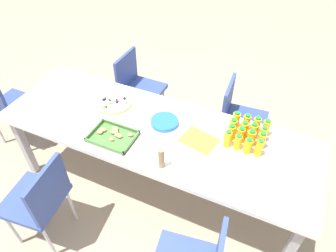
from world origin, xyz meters
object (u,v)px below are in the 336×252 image
at_px(chair_end, 6,105).
at_px(juice_bottle_4, 263,135).
at_px(chair_near_right, 137,85).
at_px(juice_bottle_6, 244,129).
at_px(juice_bottle_1, 256,125).
at_px(chair_far_right, 40,198).
at_px(chair_near_left, 238,115).
at_px(juice_bottle_7, 233,127).
at_px(juice_bottle_11, 231,132).
at_px(paper_folder, 199,140).
at_px(juice_bottle_15, 228,139).
at_px(juice_bottle_2, 246,122).
at_px(juice_bottle_14, 238,142).
at_px(juice_bottle_13, 248,146).
at_px(snack_tray, 113,136).
at_px(party_table, 155,134).
at_px(juice_bottle_5, 253,131).
at_px(juice_bottle_10, 241,135).
at_px(juice_bottle_8, 261,141).
at_px(juice_bottle_0, 266,128).
at_px(napkin_stack, 281,166).
at_px(juice_bottle_3, 236,120).
at_px(juice_bottle_12, 259,148).
at_px(cardboard_tube, 161,158).
at_px(fruit_pizza, 114,103).
at_px(plate_stack, 164,122).

distance_m(chair_end, juice_bottle_4, 2.40).
height_order(chair_near_right, juice_bottle_6, juice_bottle_6).
bearing_deg(juice_bottle_1, chair_far_right, 39.99).
bearing_deg(chair_near_left, juice_bottle_7, 1.15).
distance_m(juice_bottle_11, paper_folder, 0.24).
relative_size(juice_bottle_4, paper_folder, 0.54).
bearing_deg(juice_bottle_1, paper_folder, 36.43).
xyz_separation_m(juice_bottle_4, juice_bottle_15, (0.22, 0.15, 0.00)).
height_order(juice_bottle_2, juice_bottle_14, juice_bottle_2).
distance_m(juice_bottle_13, snack_tray, 0.99).
distance_m(party_table, juice_bottle_5, 0.75).
bearing_deg(juice_bottle_13, juice_bottle_10, -48.53).
distance_m(juice_bottle_4, juice_bottle_10, 0.17).
relative_size(chair_far_right, juice_bottle_6, 5.78).
xyz_separation_m(party_table, juice_bottle_14, (-0.63, -0.07, 0.12)).
bearing_deg(juice_bottle_8, juice_bottle_11, -0.63).
xyz_separation_m(juice_bottle_0, juice_bottle_10, (0.15, 0.14, -0.01)).
bearing_deg(juice_bottle_4, juice_bottle_6, 2.95).
xyz_separation_m(juice_bottle_6, juice_bottle_14, (0.01, 0.14, -0.01)).
bearing_deg(juice_bottle_11, juice_bottle_0, -147.13).
height_order(chair_near_right, snack_tray, chair_near_right).
relative_size(juice_bottle_11, napkin_stack, 0.89).
bearing_deg(party_table, juice_bottle_15, -173.52).
bearing_deg(juice_bottle_3, juice_bottle_10, 117.89).
xyz_separation_m(juice_bottle_12, juice_bottle_15, (0.22, 0.00, -0.00)).
bearing_deg(juice_bottle_0, juice_bottle_15, 44.99).
bearing_deg(juice_bottle_8, juice_bottle_2, -46.46).
height_order(chair_near_right, paper_folder, chair_near_right).
bearing_deg(chair_end, paper_folder, 2.61).
bearing_deg(juice_bottle_11, juice_bottle_2, -117.32).
bearing_deg(chair_far_right, paper_folder, -55.50).
relative_size(juice_bottle_11, paper_folder, 0.52).
distance_m(juice_bottle_1, snack_tray, 1.08).
bearing_deg(juice_bottle_3, juice_bottle_5, 154.58).
distance_m(chair_far_right, chair_near_left, 1.82).
distance_m(juice_bottle_13, cardboard_tube, 0.62).
height_order(party_table, juice_bottle_11, juice_bottle_11).
relative_size(juice_bottle_0, fruit_pizza, 0.48).
bearing_deg(juice_bottle_4, chair_near_left, -61.30).
distance_m(juice_bottle_8, napkin_stack, 0.22).
height_order(chair_near_left, juice_bottle_3, juice_bottle_3).
bearing_deg(paper_folder, juice_bottle_5, -151.39).
bearing_deg(juice_bottle_15, juice_bottle_14, -177.15).
bearing_deg(fruit_pizza, juice_bottle_2, -171.72).
distance_m(chair_far_right, paper_folder, 1.22).
height_order(fruit_pizza, snack_tray, fruit_pizza).
distance_m(party_table, juice_bottle_7, 0.61).
bearing_deg(plate_stack, juice_bottle_8, -175.78).
bearing_deg(juice_bottle_12, napkin_stack, 164.32).
xyz_separation_m(chair_near_left, juice_bottle_4, (-0.27, 0.50, 0.31)).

